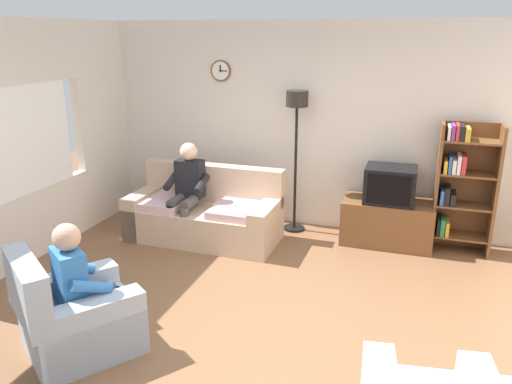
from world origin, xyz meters
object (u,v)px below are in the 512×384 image
at_px(tv_stand, 387,222).
at_px(tv, 390,185).
at_px(armchair_near_window, 76,318).
at_px(person_in_left_armchair, 83,281).
at_px(bookshelf, 461,184).
at_px(floor_lamp, 297,122).
at_px(person_on_couch, 187,187).
at_px(couch, 205,215).

height_order(tv_stand, tv, tv).
distance_m(tv_stand, armchair_near_window, 3.84).
bearing_deg(person_in_left_armchair, tv, 53.58).
bearing_deg(bookshelf, floor_lamp, 179.25).
height_order(person_on_couch, person_in_left_armchair, person_on_couch).
height_order(armchair_near_window, person_in_left_armchair, person_in_left_armchair).
height_order(tv_stand, person_in_left_armchair, person_in_left_armchair).
bearing_deg(floor_lamp, armchair_near_window, -108.21).
bearing_deg(person_in_left_armchair, person_on_couch, 94.94).
relative_size(tv, bookshelf, 0.39).
distance_m(tv_stand, person_in_left_armchair, 3.76).
height_order(tv, armchair_near_window, tv).
relative_size(bookshelf, floor_lamp, 0.84).
xyz_separation_m(couch, tv_stand, (2.23, 0.55, -0.03)).
bearing_deg(floor_lamp, tv, -5.80).
xyz_separation_m(couch, person_on_couch, (-0.19, -0.11, 0.39)).
distance_m(bookshelf, floor_lamp, 2.11).
distance_m(armchair_near_window, person_on_couch, 2.48).
xyz_separation_m(floor_lamp, person_on_couch, (-1.20, -0.76, -0.75)).
relative_size(tv, person_in_left_armchair, 0.54).
bearing_deg(tv_stand, bookshelf, 5.16).
xyz_separation_m(bookshelf, floor_lamp, (-2.02, 0.03, 0.62)).
bearing_deg(tv_stand, person_on_couch, -164.76).
bearing_deg(person_on_couch, bookshelf, 12.79).
bearing_deg(floor_lamp, tv_stand, -4.66).
bearing_deg(armchair_near_window, floor_lamp, 71.79).
bearing_deg(person_on_couch, tv_stand, 15.24).
distance_m(tv_stand, tv, 0.50).
bearing_deg(tv_stand, person_in_left_armchair, -126.20).
distance_m(couch, floor_lamp, 1.66).
height_order(tv, person_in_left_armchair, person_in_left_armchair).
height_order(tv_stand, bookshelf, bookshelf).
bearing_deg(armchair_near_window, couch, 89.22).
height_order(couch, bookshelf, bookshelf).
xyz_separation_m(couch, tv, (2.23, 0.52, 0.46)).
xyz_separation_m(couch, bookshelf, (3.03, 0.62, 0.51)).
bearing_deg(couch, floor_lamp, 32.49).
bearing_deg(armchair_near_window, bookshelf, 45.92).
relative_size(armchair_near_window, person_in_left_armchair, 1.06).
relative_size(couch, bookshelf, 1.23).
bearing_deg(couch, tv_stand, 13.81).
xyz_separation_m(bookshelf, person_on_couch, (-3.22, -0.73, -0.13)).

